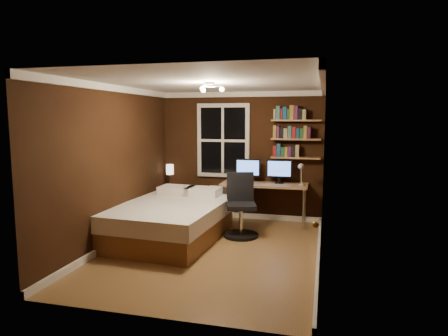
% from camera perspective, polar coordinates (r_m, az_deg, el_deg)
% --- Properties ---
extents(floor, '(4.20, 4.20, 0.00)m').
position_cam_1_polar(floor, '(6.17, -1.75, -11.72)').
color(floor, olive).
rests_on(floor, ground).
extents(wall_back, '(3.20, 0.04, 2.50)m').
position_cam_1_polar(wall_back, '(7.91, 2.40, 1.75)').
color(wall_back, black).
rests_on(wall_back, ground).
extents(wall_left, '(0.04, 4.20, 2.50)m').
position_cam_1_polar(wall_left, '(6.51, -15.47, 0.32)').
color(wall_left, black).
rests_on(wall_left, ground).
extents(wall_right, '(0.04, 4.20, 2.50)m').
position_cam_1_polar(wall_right, '(5.66, 13.97, -0.64)').
color(wall_right, black).
rests_on(wall_right, ground).
extents(ceiling, '(3.20, 4.20, 0.02)m').
position_cam_1_polar(ceiling, '(5.86, -1.85, 12.09)').
color(ceiling, white).
rests_on(ceiling, wall_back).
extents(window, '(1.06, 0.06, 1.46)m').
position_cam_1_polar(window, '(7.93, -0.12, 3.95)').
color(window, silver).
rests_on(window, wall_back).
extents(door, '(0.03, 0.82, 2.05)m').
position_cam_1_polar(door, '(4.17, 13.60, -6.53)').
color(door, black).
rests_on(door, ground).
extents(door_knob, '(0.06, 0.06, 0.06)m').
position_cam_1_polar(door_knob, '(3.89, 12.94, -7.90)').
color(door_knob, gold).
rests_on(door_knob, door).
extents(ceiling_fixture, '(0.44, 0.44, 0.18)m').
position_cam_1_polar(ceiling_fixture, '(5.75, -2.13, 11.18)').
color(ceiling_fixture, beige).
rests_on(ceiling_fixture, ceiling).
extents(bookshelf_lower, '(0.92, 0.22, 0.03)m').
position_cam_1_polar(bookshelf_lower, '(7.64, 10.16, 1.45)').
color(bookshelf_lower, '#A87A51').
rests_on(bookshelf_lower, wall_back).
extents(books_row_lower, '(0.42, 0.16, 0.23)m').
position_cam_1_polar(books_row_lower, '(7.63, 10.19, 2.43)').
color(books_row_lower, maroon).
rests_on(books_row_lower, bookshelf_lower).
extents(bookshelf_middle, '(0.92, 0.22, 0.03)m').
position_cam_1_polar(bookshelf_middle, '(7.62, 10.22, 4.07)').
color(bookshelf_middle, '#A87A51').
rests_on(bookshelf_middle, wall_back).
extents(books_row_middle, '(0.60, 0.16, 0.23)m').
position_cam_1_polar(books_row_middle, '(7.61, 10.25, 5.05)').
color(books_row_middle, navy).
rests_on(books_row_middle, bookshelf_middle).
extents(bookshelf_upper, '(0.92, 0.22, 0.03)m').
position_cam_1_polar(bookshelf_upper, '(7.61, 10.28, 6.71)').
color(bookshelf_upper, '#A87A51').
rests_on(bookshelf_upper, wall_back).
extents(books_row_upper, '(0.54, 0.16, 0.23)m').
position_cam_1_polar(books_row_upper, '(7.61, 10.30, 7.69)').
color(books_row_upper, '#275C38').
rests_on(books_row_upper, bookshelf_upper).
extents(bed, '(1.72, 2.29, 0.75)m').
position_cam_1_polar(bed, '(6.68, -7.55, -7.44)').
color(bed, brown).
rests_on(bed, ground).
extents(nightstand, '(0.53, 0.53, 0.63)m').
position_cam_1_polar(nightstand, '(8.22, -7.66, -4.69)').
color(nightstand, brown).
rests_on(nightstand, ground).
extents(bedside_lamp, '(0.15, 0.15, 0.44)m').
position_cam_1_polar(bedside_lamp, '(8.13, -7.72, -1.02)').
color(bedside_lamp, '#F2E4CE').
rests_on(bedside_lamp, nightstand).
extents(radiator, '(0.42, 0.15, 0.64)m').
position_cam_1_polar(radiator, '(8.04, -0.63, -4.88)').
color(radiator, silver).
rests_on(radiator, ground).
extents(desk, '(1.62, 0.61, 0.77)m').
position_cam_1_polar(desk, '(7.58, 5.79, -2.66)').
color(desk, '#A87A51').
rests_on(desk, ground).
extents(monitor_left, '(0.48, 0.12, 0.45)m').
position_cam_1_polar(monitor_left, '(7.67, 3.43, -0.37)').
color(monitor_left, black).
rests_on(monitor_left, desk).
extents(monitor_right, '(0.48, 0.12, 0.45)m').
position_cam_1_polar(monitor_right, '(7.58, 7.90, -0.52)').
color(monitor_right, black).
rests_on(monitor_right, desk).
extents(desk_lamp, '(0.14, 0.32, 0.44)m').
position_cam_1_polar(desk_lamp, '(7.33, 10.96, -0.87)').
color(desk_lamp, silver).
rests_on(desk_lamp, desk).
extents(office_chair, '(0.60, 0.60, 1.07)m').
position_cam_1_polar(office_chair, '(6.80, 2.41, -6.26)').
color(office_chair, black).
rests_on(office_chair, ground).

